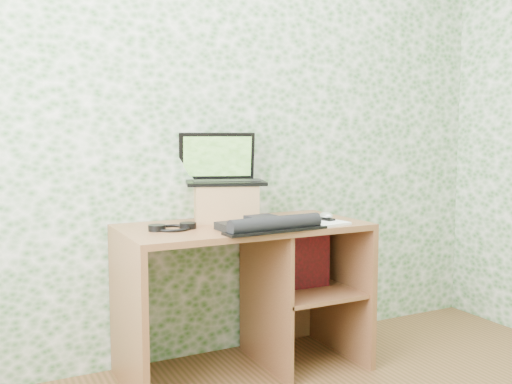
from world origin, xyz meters
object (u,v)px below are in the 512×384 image
riser (226,203)px  laptop (222,172)px  desk (255,274)px  keyboard (269,224)px  notepad (319,222)px

riser → laptop: bearing=90.0°
desk → keyboard: bearing=-99.9°
notepad → desk: bearing=140.5°
desk → keyboard: (-0.04, -0.22, 0.29)m
riser → notepad: riser is taller
laptop → riser: bearing=-72.1°
laptop → keyboard: 0.45m
keyboard → notepad: 0.32m
riser → notepad: bearing=-36.0°
desk → laptop: bearing=124.8°
desk → laptop: 0.55m
keyboard → notepad: size_ratio=1.93×
desk → notepad: size_ratio=4.50×
desk → notepad: bearing=-30.9°
laptop → notepad: 0.56m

